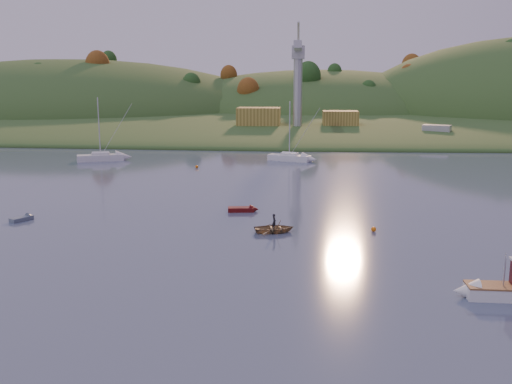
# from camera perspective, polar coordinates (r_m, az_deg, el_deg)

# --- Properties ---
(far_shore) EXTENTS (620.00, 220.00, 1.50)m
(far_shore) POSITION_cam_1_polar(r_m,az_deg,el_deg) (255.40, 3.94, 8.02)
(far_shore) COLOR #2C491D
(far_shore) RESTS_ON ground
(shore_slope) EXTENTS (640.00, 150.00, 7.00)m
(shore_slope) POSITION_cam_1_polar(r_m,az_deg,el_deg) (190.55, 3.67, 6.89)
(shore_slope) COLOR #2C491D
(shore_slope) RESTS_ON ground
(hill_left) EXTENTS (170.00, 140.00, 44.00)m
(hill_left) POSITION_cam_1_polar(r_m,az_deg,el_deg) (243.98, -18.00, 7.34)
(hill_left) COLOR #2C491D
(hill_left) RESTS_ON ground
(hill_center) EXTENTS (140.00, 120.00, 36.00)m
(hill_center) POSITION_cam_1_polar(r_m,az_deg,el_deg) (235.51, 6.33, 7.69)
(hill_center) COLOR #2C491D
(hill_center) RESTS_ON ground
(hillside_trees) EXTENTS (280.00, 50.00, 32.00)m
(hillside_trees) POSITION_cam_1_polar(r_m,az_deg,el_deg) (210.50, 3.77, 7.31)
(hillside_trees) COLOR #1A4A1B
(hillside_trees) RESTS_ON ground
(wharf) EXTENTS (42.00, 16.00, 2.40)m
(wharf) POSITION_cam_1_polar(r_m,az_deg,el_deg) (147.59, 5.32, 6.04)
(wharf) COLOR slate
(wharf) RESTS_ON ground
(shed_west) EXTENTS (11.00, 8.00, 4.80)m
(shed_west) POSITION_cam_1_polar(r_m,az_deg,el_deg) (148.72, 0.28, 7.52)
(shed_west) COLOR olive
(shed_west) RESTS_ON wharf
(shed_east) EXTENTS (9.00, 7.00, 4.00)m
(shed_east) POSITION_cam_1_polar(r_m,az_deg,el_deg) (149.63, 8.42, 7.27)
(shed_east) COLOR olive
(shed_east) RESTS_ON wharf
(dock_crane) EXTENTS (3.20, 28.00, 20.30)m
(dock_crane) POSITION_cam_1_polar(r_m,az_deg,el_deg) (143.38, 4.23, 12.30)
(dock_crane) COLOR #B7B7BC
(dock_crane) RESTS_ON wharf
(fishing_boat) EXTENTS (5.73, 1.85, 3.64)m
(fishing_boat) POSITION_cam_1_polar(r_m,az_deg,el_deg) (42.40, 23.00, -8.74)
(fishing_boat) COLOR white
(fishing_boat) RESTS_ON ground
(sailboat_near) EXTENTS (8.51, 5.17, 11.34)m
(sailboat_near) POSITION_cam_1_polar(r_m,az_deg,el_deg) (106.72, -15.27, 3.42)
(sailboat_near) COLOR white
(sailboat_near) RESTS_ON ground
(sailboat_far) EXTENTS (8.01, 4.79, 10.66)m
(sailboat_far) POSITION_cam_1_polar(r_m,az_deg,el_deg) (103.19, 3.35, 3.52)
(sailboat_far) COLOR white
(sailboat_far) RESTS_ON ground
(canoe) EXTENTS (4.38, 3.56, 0.80)m
(canoe) POSITION_cam_1_polar(r_m,az_deg,el_deg) (55.34, 1.83, -3.65)
(canoe) COLOR #8E744E
(canoe) RESTS_ON ground
(paddler) EXTENTS (0.50, 0.65, 1.58)m
(paddler) POSITION_cam_1_polar(r_m,az_deg,el_deg) (55.24, 1.83, -3.26)
(paddler) COLOR black
(paddler) RESTS_ON ground
(red_tender) EXTENTS (3.54, 1.55, 1.17)m
(red_tender) POSITION_cam_1_polar(r_m,az_deg,el_deg) (63.89, -0.90, -1.75)
(red_tender) COLOR #560C0C
(red_tender) RESTS_ON ground
(grey_dinghy) EXTENTS (2.25, 2.82, 1.01)m
(grey_dinghy) POSITION_cam_1_polar(r_m,az_deg,el_deg) (64.92, -22.02, -2.41)
(grey_dinghy) COLOR slate
(grey_dinghy) RESTS_ON ground
(work_vessel) EXTENTS (15.63, 10.56, 3.79)m
(work_vessel) POSITION_cam_1_polar(r_m,az_deg,el_deg) (142.29, 17.58, 5.43)
(work_vessel) COLOR #515C6B
(work_vessel) RESTS_ON ground
(buoy_1) EXTENTS (0.50, 0.50, 0.50)m
(buoy_1) POSITION_cam_1_polar(r_m,az_deg,el_deg) (56.75, 11.68, -3.66)
(buoy_1) COLOR orange
(buoy_1) RESTS_ON ground
(buoy_2) EXTENTS (0.50, 0.50, 0.50)m
(buoy_2) POSITION_cam_1_polar(r_m,az_deg,el_deg) (95.08, -5.95, 2.53)
(buoy_2) COLOR orange
(buoy_2) RESTS_ON ground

